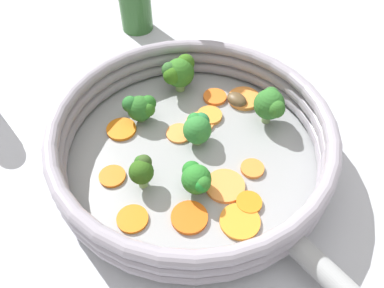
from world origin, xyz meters
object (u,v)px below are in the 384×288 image
(carrot_slice_9, at_px, (249,203))
(broccoli_floret_4, at_px, (179,72))
(carrot_slice_8, at_px, (122,129))
(broccoli_floret_5, at_px, (270,104))
(carrot_slice_6, at_px, (215,97))
(carrot_slice_5, at_px, (179,133))
(carrot_slice_7, at_px, (225,186))
(carrot_slice_12, at_px, (244,98))
(broccoli_floret_0, at_px, (140,107))
(carrot_slice_3, at_px, (189,217))
(mushroom_piece_0, at_px, (237,99))
(carrot_slice_11, at_px, (212,116))
(skillet, at_px, (192,156))
(broccoli_floret_2, at_px, (199,128))
(carrot_slice_1, at_px, (240,221))
(carrot_slice_0, at_px, (200,122))
(carrot_slice_4, at_px, (112,176))
(broccoli_floret_3, at_px, (142,170))
(carrot_slice_2, at_px, (253,166))
(carrot_slice_10, at_px, (133,219))
(broccoli_floret_1, at_px, (197,179))

(carrot_slice_9, height_order, broccoli_floret_4, broccoli_floret_4)
(carrot_slice_8, relative_size, broccoli_floret_5, 0.77)
(carrot_slice_6, distance_m, broccoli_floret_5, 0.09)
(carrot_slice_5, distance_m, carrot_slice_7, 0.10)
(carrot_slice_12, xyz_separation_m, broccoli_floret_0, (-0.09, 0.12, 0.02))
(carrot_slice_9, bearing_deg, broccoli_floret_0, 66.09)
(carrot_slice_3, distance_m, mushroom_piece_0, 0.20)
(carrot_slice_11, distance_m, broccoli_floret_4, 0.08)
(skillet, bearing_deg, broccoli_floret_2, -2.17)
(carrot_slice_6, distance_m, carrot_slice_9, 0.18)
(carrot_slice_1, distance_m, carrot_slice_8, 0.20)
(skillet, bearing_deg, carrot_slice_12, -16.60)
(skillet, relative_size, broccoli_floret_5, 6.34)
(carrot_slice_1, distance_m, carrot_slice_5, 0.15)
(carrot_slice_7, bearing_deg, carrot_slice_12, 7.77)
(carrot_slice_0, bearing_deg, carrot_slice_4, 151.31)
(carrot_slice_8, xyz_separation_m, mushroom_piece_0, (0.11, -0.13, 0.01))
(carrot_slice_7, relative_size, carrot_slice_9, 1.59)
(carrot_slice_9, bearing_deg, carrot_slice_0, 44.29)
(broccoli_floret_3, bearing_deg, carrot_slice_5, -5.97)
(carrot_slice_6, bearing_deg, carrot_slice_0, 177.38)
(carrot_slice_2, distance_m, carrot_slice_9, 0.05)
(broccoli_floret_2, bearing_deg, mushroom_piece_0, -17.01)
(carrot_slice_7, distance_m, carrot_slice_10, 0.11)
(carrot_slice_10, xyz_separation_m, broccoli_floret_0, (0.14, 0.06, 0.02))
(carrot_slice_0, distance_m, broccoli_floret_2, 0.04)
(carrot_slice_4, xyz_separation_m, broccoli_floret_2, (0.09, -0.08, 0.02))
(carrot_slice_0, relative_size, carrot_slice_7, 0.82)
(carrot_slice_2, height_order, broccoli_floret_3, broccoli_floret_3)
(carrot_slice_2, bearing_deg, carrot_slice_9, -170.12)
(carrot_slice_5, distance_m, carrot_slice_11, 0.05)
(broccoli_floret_0, distance_m, mushroom_piece_0, 0.14)
(broccoli_floret_3, bearing_deg, carrot_slice_2, -58.77)
(carrot_slice_4, distance_m, carrot_slice_10, 0.07)
(carrot_slice_10, distance_m, broccoli_floret_2, 0.14)
(carrot_slice_5, xyz_separation_m, broccoli_floret_0, (0.01, 0.06, 0.02))
(carrot_slice_5, relative_size, carrot_slice_8, 0.86)
(carrot_slice_0, relative_size, broccoli_floret_2, 0.90)
(carrot_slice_7, relative_size, mushroom_piece_0, 1.52)
(broccoli_floret_0, xyz_separation_m, broccoli_floret_5, (0.06, -0.16, 0.01))
(carrot_slice_2, relative_size, carrot_slice_7, 0.62)
(broccoli_floret_5, bearing_deg, carrot_slice_0, 113.91)
(carrot_slice_0, height_order, broccoli_floret_1, broccoli_floret_1)
(carrot_slice_9, bearing_deg, broccoli_floret_1, 93.73)
(carrot_slice_8, bearing_deg, carrot_slice_7, -103.32)
(carrot_slice_2, height_order, mushroom_piece_0, mushroom_piece_0)
(carrot_slice_12, height_order, mushroom_piece_0, mushroom_piece_0)
(carrot_slice_0, relative_size, broccoli_floret_5, 0.75)
(carrot_slice_11, bearing_deg, broccoli_floret_3, 163.54)
(carrot_slice_11, relative_size, broccoli_floret_2, 0.82)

